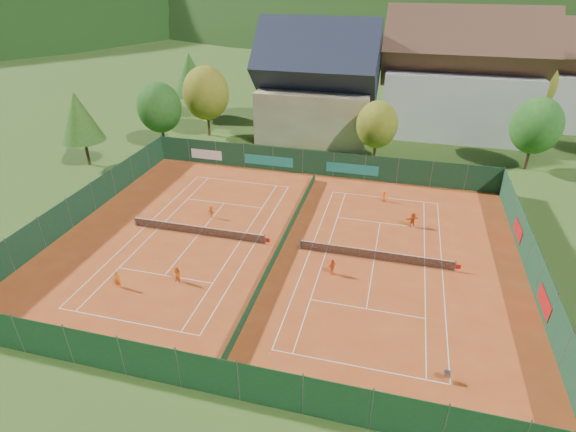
{
  "coord_description": "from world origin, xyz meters",
  "views": [
    {
      "loc": [
        8.76,
        -31.93,
        21.61
      ],
      "look_at": [
        0.0,
        2.0,
        2.0
      ],
      "focal_mm": 28.0,
      "sensor_mm": 36.0,
      "label": 1
    }
  ],
  "objects_px": {
    "player_left_near": "(117,280)",
    "player_right_near": "(332,267)",
    "player_left_far": "(211,212)",
    "chalet": "(317,89)",
    "player_right_far_a": "(384,196)",
    "player_left_mid": "(177,275)",
    "hotel_block_a": "(459,82)",
    "player_right_far_b": "(413,220)",
    "ball_hopper": "(447,374)",
    "hotel_block_b": "(553,80)"
  },
  "relations": [
    {
      "from": "player_left_far",
      "to": "player_right_far_a",
      "type": "distance_m",
      "value": 17.83
    },
    {
      "from": "player_left_near",
      "to": "player_right_near",
      "type": "height_order",
      "value": "player_left_near"
    },
    {
      "from": "player_left_far",
      "to": "player_right_near",
      "type": "height_order",
      "value": "player_right_near"
    },
    {
      "from": "player_left_mid",
      "to": "player_left_far",
      "type": "bearing_deg",
      "value": 114.66
    },
    {
      "from": "chalet",
      "to": "player_right_far_b",
      "type": "height_order",
      "value": "chalet"
    },
    {
      "from": "player_right_far_a",
      "to": "player_right_far_b",
      "type": "relative_size",
      "value": 0.81
    },
    {
      "from": "hotel_block_a",
      "to": "player_left_mid",
      "type": "distance_m",
      "value": 48.95
    },
    {
      "from": "hotel_block_b",
      "to": "player_right_far_a",
      "type": "height_order",
      "value": "hotel_block_b"
    },
    {
      "from": "player_right_far_b",
      "to": "hotel_block_a",
      "type": "bearing_deg",
      "value": -129.48
    },
    {
      "from": "player_left_near",
      "to": "player_left_far",
      "type": "xyz_separation_m",
      "value": [
        2.62,
        11.97,
        -0.09
      ]
    },
    {
      "from": "player_left_near",
      "to": "player_left_far",
      "type": "bearing_deg",
      "value": 71.4
    },
    {
      "from": "hotel_block_a",
      "to": "player_left_far",
      "type": "height_order",
      "value": "hotel_block_a"
    },
    {
      "from": "ball_hopper",
      "to": "player_left_near",
      "type": "relative_size",
      "value": 0.56
    },
    {
      "from": "player_left_near",
      "to": "player_right_near",
      "type": "xyz_separation_m",
      "value": [
        15.56,
        5.77,
        -0.03
      ]
    },
    {
      "from": "player_right_far_b",
      "to": "chalet",
      "type": "bearing_deg",
      "value": -89.16
    },
    {
      "from": "player_right_far_b",
      "to": "player_right_far_a",
      "type": "bearing_deg",
      "value": -87.34
    },
    {
      "from": "hotel_block_b",
      "to": "player_right_far_a",
      "type": "relative_size",
      "value": 14.46
    },
    {
      "from": "hotel_block_a",
      "to": "player_left_near",
      "type": "distance_m",
      "value": 52.42
    },
    {
      "from": "player_right_near",
      "to": "player_left_far",
      "type": "bearing_deg",
      "value": 101.25
    },
    {
      "from": "hotel_block_a",
      "to": "player_left_near",
      "type": "xyz_separation_m",
      "value": [
        -26.68,
        -44.63,
        -6.66
      ]
    },
    {
      "from": "hotel_block_b",
      "to": "player_left_mid",
      "type": "relative_size",
      "value": 12.32
    },
    {
      "from": "player_left_far",
      "to": "player_right_far_b",
      "type": "xyz_separation_m",
      "value": [
        19.02,
        3.09,
        0.11
      ]
    },
    {
      "from": "hotel_block_b",
      "to": "player_right_near",
      "type": "xyz_separation_m",
      "value": [
        -25.12,
        -46.85,
        -5.93
      ]
    },
    {
      "from": "chalet",
      "to": "player_right_near",
      "type": "xyz_separation_m",
      "value": [
        7.88,
        -32.85,
        -5.94
      ]
    },
    {
      "from": "player_right_far_a",
      "to": "player_right_near",
      "type": "bearing_deg",
      "value": 73.48
    },
    {
      "from": "player_right_far_a",
      "to": "player_right_far_b",
      "type": "height_order",
      "value": "player_right_far_b"
    },
    {
      "from": "player_right_far_a",
      "to": "player_right_far_b",
      "type": "xyz_separation_m",
      "value": [
        2.94,
        -4.62,
        0.14
      ]
    },
    {
      "from": "hotel_block_b",
      "to": "player_left_near",
      "type": "bearing_deg",
      "value": -127.7
    },
    {
      "from": "ball_hopper",
      "to": "player_left_far",
      "type": "xyz_separation_m",
      "value": [
        -21.3,
        14.97,
        0.07
      ]
    },
    {
      "from": "player_left_far",
      "to": "player_right_far_a",
      "type": "relative_size",
      "value": 1.05
    },
    {
      "from": "player_left_far",
      "to": "player_left_mid",
      "type": "bearing_deg",
      "value": 103.78
    },
    {
      "from": "hotel_block_a",
      "to": "player_left_far",
      "type": "xyz_separation_m",
      "value": [
        -24.07,
        -32.66,
        -6.76
      ]
    },
    {
      "from": "chalet",
      "to": "player_left_far",
      "type": "height_order",
      "value": "chalet"
    },
    {
      "from": "hotel_block_b",
      "to": "player_right_far_a",
      "type": "distance_m",
      "value": 40.06
    },
    {
      "from": "chalet",
      "to": "player_left_mid",
      "type": "height_order",
      "value": "chalet"
    },
    {
      "from": "ball_hopper",
      "to": "player_right_far_b",
      "type": "height_order",
      "value": "player_right_far_b"
    },
    {
      "from": "player_right_near",
      "to": "player_right_far_b",
      "type": "bearing_deg",
      "value": 3.65
    },
    {
      "from": "hotel_block_a",
      "to": "player_left_far",
      "type": "distance_m",
      "value": 41.13
    },
    {
      "from": "player_left_near",
      "to": "player_right_far_a",
      "type": "height_order",
      "value": "player_left_near"
    },
    {
      "from": "chalet",
      "to": "player_right_far_a",
      "type": "relative_size",
      "value": 13.56
    },
    {
      "from": "player_right_near",
      "to": "player_right_far_b",
      "type": "height_order",
      "value": "player_right_far_b"
    },
    {
      "from": "hotel_block_b",
      "to": "player_right_far_b",
      "type": "height_order",
      "value": "hotel_block_b"
    },
    {
      "from": "player_left_mid",
      "to": "player_right_near",
      "type": "distance_m",
      "value": 12.15
    },
    {
      "from": "player_left_far",
      "to": "hotel_block_a",
      "type": "bearing_deg",
      "value": -120.88
    },
    {
      "from": "player_right_near",
      "to": "player_right_far_b",
      "type": "relative_size",
      "value": 0.92
    },
    {
      "from": "hotel_block_a",
      "to": "player_right_far_a",
      "type": "relative_size",
      "value": 18.08
    },
    {
      "from": "player_right_far_a",
      "to": "hotel_block_a",
      "type": "bearing_deg",
      "value": -111.59
    },
    {
      "from": "ball_hopper",
      "to": "player_right_near",
      "type": "bearing_deg",
      "value": 133.6
    },
    {
      "from": "player_left_mid",
      "to": "player_right_far_a",
      "type": "bearing_deg",
      "value": 67.34
    },
    {
      "from": "player_left_near",
      "to": "hotel_block_b",
      "type": "bearing_deg",
      "value": 46.03
    }
  ]
}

